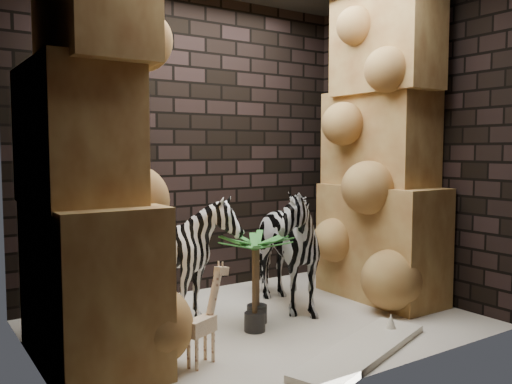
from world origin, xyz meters
TOP-DOWN VIEW (x-y plane):
  - floor at (0.00, 0.00)m, footprint 3.50×3.50m
  - wall_back at (0.00, 1.25)m, footprint 3.50×0.00m
  - wall_front at (0.00, -1.25)m, footprint 3.50×0.00m
  - wall_left at (-1.75, 0.00)m, footprint 0.00×3.00m
  - wall_right at (1.75, 0.00)m, footprint 0.00×3.00m
  - rock_pillar_left at (-1.40, 0.00)m, footprint 0.68×1.30m
  - rock_pillar_right at (1.42, 0.00)m, footprint 0.58×1.25m
  - zebra_right at (0.39, 0.29)m, footprint 0.78×1.20m
  - zebra_left at (-0.50, 0.51)m, footprint 1.05×1.22m
  - giraffe_toy at (-0.81, -0.50)m, footprint 0.37×0.25m
  - palm_front at (-0.01, 0.03)m, footprint 0.36×0.36m
  - palm_back at (-0.14, -0.13)m, footprint 0.36×0.36m
  - surfboard at (0.23, -0.96)m, footprint 1.49×0.81m

SIDE VIEW (x-z plane):
  - floor at x=0.00m, z-range 0.00..0.00m
  - surfboard at x=0.23m, z-range 0.00..0.05m
  - giraffe_toy at x=-0.81m, z-range 0.00..0.69m
  - palm_front at x=-0.01m, z-range 0.00..0.76m
  - palm_back at x=-0.14m, z-range 0.00..0.77m
  - zebra_left at x=-0.50m, z-range 0.00..0.98m
  - zebra_right at x=0.39m, z-range 0.00..1.32m
  - wall_back at x=0.00m, z-range -0.25..3.25m
  - wall_front at x=0.00m, z-range -0.25..3.25m
  - wall_left at x=-1.75m, z-range 0.00..3.00m
  - wall_right at x=1.75m, z-range 0.00..3.00m
  - rock_pillar_left at x=-1.40m, z-range 0.00..3.00m
  - rock_pillar_right at x=1.42m, z-range 0.00..3.00m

